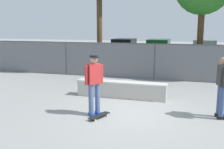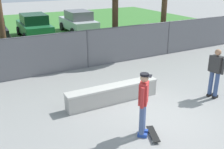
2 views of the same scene
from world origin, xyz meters
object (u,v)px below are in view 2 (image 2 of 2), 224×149
skateboard (153,134)px  car_green (34,26)px  car_silver (78,22)px  concrete_ledge (113,94)px  skateboarder (143,102)px  bystander (215,71)px

skateboard → car_green: bearing=89.6°
skateboard → car_green: (0.10, 13.98, 0.77)m
car_green → car_silver: size_ratio=1.00×
skateboard → car_silver: car_silver is taller
car_green → concrete_ledge: bearing=-90.3°
concrete_ledge → car_green: bearing=89.7°
concrete_ledge → car_green: car_green is taller
skateboarder → bystander: skateboarder is taller
skateboard → bystander: bearing=16.3°
bystander → car_green: bearing=104.3°
concrete_ledge → skateboard: bearing=-91.1°
concrete_ledge → car_silver: (3.43, 11.76, 0.52)m
car_silver → car_green: bearing=-177.0°
car_green → bystander: (3.31, -12.98, 0.17)m
car_silver → bystander: 13.16m
concrete_ledge → skateboarder: bearing=-97.2°
concrete_ledge → bystander: bearing=-22.5°
concrete_ledge → skateboard: (-0.05, -2.40, -0.24)m
car_green → bystander: size_ratio=2.33×
car_silver → concrete_ledge: bearing=-106.3°
concrete_ledge → skateboarder: skateboarder is taller
car_green → car_silver: same height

